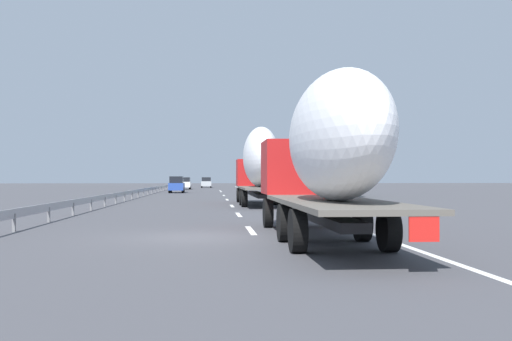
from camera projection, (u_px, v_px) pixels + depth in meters
name	position (u px, v px, depth m)	size (l,w,h in m)	color
ground_plane	(206.00, 196.00, 57.17)	(260.00, 260.00, 0.00)	#424247
lane_stripe_0	(251.00, 230.00, 19.43)	(3.20, 0.20, 0.01)	white
lane_stripe_1	(239.00, 215.00, 27.68)	(3.20, 0.20, 0.01)	white
lane_stripe_2	(232.00, 206.00, 36.26)	(3.20, 0.20, 0.01)	white
lane_stripe_3	(227.00, 200.00, 46.67)	(3.20, 0.20, 0.01)	white
lane_stripe_4	(224.00, 195.00, 57.82)	(3.20, 0.20, 0.01)	white
lane_stripe_5	(221.00, 192.00, 73.26)	(3.20, 0.20, 0.01)	white
lane_stripe_6	(220.00, 191.00, 79.43)	(3.20, 0.20, 0.01)	white
edge_line_right	(257.00, 194.00, 62.59)	(110.00, 0.20, 0.01)	white
truck_lead	(259.00, 163.00, 37.22)	(12.37, 2.55, 4.97)	#B21919
truck_trailing	(327.00, 151.00, 15.70)	(12.86, 2.55, 4.43)	#B21919
car_white_van	(185.00, 183.00, 89.09)	(4.71, 1.80, 1.85)	white
car_silver_hatch	(206.00, 182.00, 102.84)	(4.09, 1.82, 1.86)	#ADB2B7
car_blue_sedan	(177.00, 185.00, 67.98)	(4.50, 1.74, 1.94)	#28479E
road_sign	(279.00, 175.00, 52.97)	(0.10, 0.90, 2.98)	gray
tree_0	(260.00, 166.00, 107.44)	(3.31, 3.31, 6.28)	#472D19
tree_1	(309.00, 160.00, 74.71)	(3.73, 3.73, 6.42)	#472D19
tree_2	(303.00, 156.00, 64.09)	(3.39, 3.39, 6.63)	#472D19
tree_3	(331.00, 152.00, 58.34)	(3.97, 3.97, 6.91)	#472D19
tree_4	(344.00, 148.00, 52.71)	(3.93, 3.93, 7.29)	#472D19
guardrail_median	(148.00, 189.00, 59.69)	(94.00, 0.10, 0.76)	#9EA0A5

